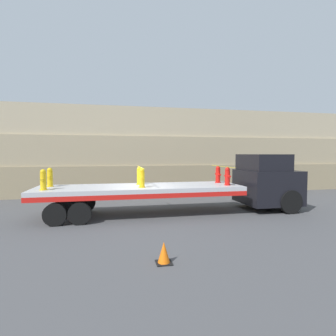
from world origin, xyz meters
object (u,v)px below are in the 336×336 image
fire_hydrant_yellow_far_1 (139,176)px  traffic_cone (164,253)px  fire_hydrant_yellow_near_1 (142,178)px  fire_hydrant_yellow_near_0 (43,180)px  fire_hydrant_yellow_far_0 (50,177)px  fire_hydrant_red_near_2 (227,176)px  flatbed_trailer (129,191)px  fire_hydrant_red_far_2 (218,175)px  truck_cab (268,181)px

fire_hydrant_yellow_far_1 → traffic_cone: fire_hydrant_yellow_far_1 is taller
fire_hydrant_yellow_near_1 → fire_hydrant_yellow_near_0: bearing=180.0°
fire_hydrant_yellow_far_0 → fire_hydrant_red_near_2: same height
flatbed_trailer → fire_hydrant_yellow_far_0: bearing=170.8°
fire_hydrant_red_far_2 → traffic_cone: bearing=-123.3°
truck_cab → fire_hydrant_red_far_2: 2.54m
truck_cab → fire_hydrant_yellow_far_1: bearing=175.0°
traffic_cone → fire_hydrant_yellow_far_0: bearing=123.6°
truck_cab → fire_hydrant_yellow_near_1: truck_cab is taller
truck_cab → fire_hydrant_red_near_2: truck_cab is taller
fire_hydrant_yellow_near_1 → fire_hydrant_red_far_2: 4.11m
fire_hydrant_yellow_near_1 → fire_hydrant_red_far_2: size_ratio=1.00×
fire_hydrant_yellow_near_1 → fire_hydrant_yellow_far_1: bearing=90.0°
fire_hydrant_yellow_far_1 → fire_hydrant_red_near_2: bearing=-15.9°
fire_hydrant_red_near_2 → traffic_cone: size_ratio=1.52×
fire_hydrant_yellow_near_1 → fire_hydrant_yellow_far_0: bearing=164.1°
fire_hydrant_red_far_2 → flatbed_trailer: bearing=-172.8°
fire_hydrant_yellow_far_0 → fire_hydrant_red_far_2: 7.91m
fire_hydrant_yellow_near_0 → traffic_cone: fire_hydrant_yellow_near_0 is taller
flatbed_trailer → fire_hydrant_yellow_near_0: fire_hydrant_yellow_near_0 is taller
fire_hydrant_yellow_near_0 → fire_hydrant_red_far_2: (7.91, 1.12, 0.00)m
fire_hydrant_yellow_far_1 → traffic_cone: bearing=-89.7°
fire_hydrant_yellow_far_0 → fire_hydrant_red_far_2: (7.91, 0.00, 0.00)m
flatbed_trailer → fire_hydrant_red_far_2: bearing=7.2°
fire_hydrant_yellow_near_0 → traffic_cone: bearing=-50.7°
fire_hydrant_red_far_2 → traffic_cone: fire_hydrant_red_far_2 is taller
fire_hydrant_yellow_far_0 → fire_hydrant_red_near_2: size_ratio=1.00×
fire_hydrant_yellow_far_0 → fire_hydrant_yellow_far_1: same height
truck_cab → fire_hydrant_yellow_near_0: size_ratio=3.27×
fire_hydrant_yellow_far_1 → traffic_cone: size_ratio=1.52×
fire_hydrant_red_near_2 → fire_hydrant_yellow_far_0: bearing=171.9°
truck_cab → traffic_cone: 8.44m
fire_hydrant_red_near_2 → fire_hydrant_red_far_2: (0.00, 1.12, 0.00)m
fire_hydrant_red_near_2 → traffic_cone: bearing=-128.9°
fire_hydrant_yellow_far_1 → fire_hydrant_red_near_2: (3.95, -1.12, 0.00)m
fire_hydrant_yellow_far_1 → traffic_cone: (0.03, -5.98, -1.46)m
flatbed_trailer → fire_hydrant_red_far_2: (4.46, 0.56, 0.64)m
fire_hydrant_red_far_2 → fire_hydrant_yellow_near_0: bearing=-171.9°
truck_cab → fire_hydrant_red_near_2: (-2.45, -0.56, 0.34)m
fire_hydrant_yellow_far_0 → traffic_cone: 7.33m
flatbed_trailer → fire_hydrant_red_near_2: 4.54m
flatbed_trailer → fire_hydrant_yellow_far_0: size_ratio=10.85×
truck_cab → fire_hydrant_yellow_near_1: size_ratio=3.27×
fire_hydrant_red_far_2 → fire_hydrant_yellow_near_1: bearing=-164.1°
fire_hydrant_yellow_far_1 → fire_hydrant_red_far_2: same height
flatbed_trailer → fire_hydrant_yellow_near_1: (0.50, -0.56, 0.64)m
flatbed_trailer → traffic_cone: 5.51m
flatbed_trailer → fire_hydrant_yellow_far_1: bearing=48.0°
flatbed_trailer → traffic_cone: size_ratio=16.53×
fire_hydrant_yellow_far_0 → traffic_cone: (3.98, -5.98, -1.46)m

